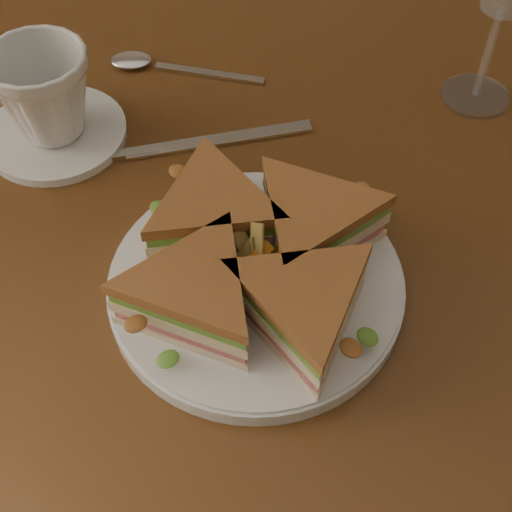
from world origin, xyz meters
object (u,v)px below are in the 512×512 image
(sandwich_wedges, at_px, (256,260))
(coffee_cup, at_px, (45,94))
(spoon, at_px, (150,64))
(knife, at_px, (206,143))
(plate, at_px, (256,285))
(saucer, at_px, (56,133))
(table, at_px, (232,256))

(sandwich_wedges, xyz_separation_m, coffee_cup, (-0.21, 0.20, 0.01))
(spoon, height_order, knife, spoon)
(sandwich_wedges, distance_m, spoon, 0.35)
(spoon, distance_m, coffee_cup, 0.16)
(sandwich_wedges, height_order, coffee_cup, coffee_cup)
(spoon, bearing_deg, plate, -55.98)
(saucer, bearing_deg, sandwich_wedges, -43.05)
(table, distance_m, spoon, 0.25)
(sandwich_wedges, relative_size, knife, 1.40)
(table, xyz_separation_m, coffee_cup, (-0.19, 0.08, 0.16))
(plate, relative_size, saucer, 1.75)
(sandwich_wedges, height_order, saucer, sandwich_wedges)
(table, bearing_deg, spoon, 115.71)
(knife, relative_size, coffee_cup, 2.07)
(plate, distance_m, spoon, 0.34)
(sandwich_wedges, distance_m, saucer, 0.29)
(plate, relative_size, knife, 1.23)
(table, xyz_separation_m, knife, (-0.03, 0.07, 0.10))
(knife, bearing_deg, table, -83.53)
(plate, relative_size, sandwich_wedges, 0.88)
(saucer, bearing_deg, knife, -3.73)
(coffee_cup, bearing_deg, spoon, 57.54)
(table, bearing_deg, plate, -76.75)
(spoon, xyz_separation_m, knife, (0.07, -0.13, -0.00))
(coffee_cup, bearing_deg, knife, 0.14)
(spoon, xyz_separation_m, coffee_cup, (-0.09, -0.12, 0.05))
(table, xyz_separation_m, spoon, (-0.10, 0.20, 0.10))
(table, relative_size, coffee_cup, 11.71)
(table, height_order, spoon, spoon)
(knife, bearing_deg, spoon, 105.54)
(knife, height_order, saucer, saucer)
(plate, bearing_deg, sandwich_wedges, 0.00)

